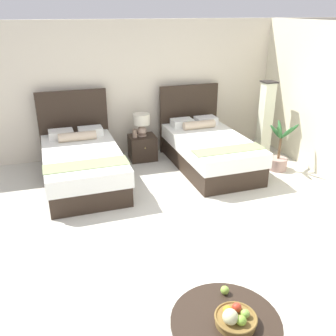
% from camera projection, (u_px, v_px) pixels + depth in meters
% --- Properties ---
extents(ground_plane, '(9.38, 10.22, 0.02)m').
position_uv_depth(ground_plane, '(190.00, 240.00, 4.68)').
color(ground_plane, beige).
extents(wall_back, '(9.38, 0.12, 2.51)m').
position_uv_depth(wall_back, '(132.00, 89.00, 7.08)').
color(wall_back, beige).
rests_on(wall_back, ground).
extents(bed_near_window, '(1.30, 2.19, 1.34)m').
position_uv_depth(bed_near_window, '(82.00, 163.00, 6.11)').
color(bed_near_window, '#2D2219').
rests_on(bed_near_window, ground).
extents(bed_near_corner, '(1.26, 2.19, 1.32)m').
position_uv_depth(bed_near_corner, '(208.00, 149.00, 6.70)').
color(bed_near_corner, '#2D2219').
rests_on(bed_near_corner, ground).
extents(nightstand, '(0.49, 0.46, 0.46)m').
position_uv_depth(nightstand, '(142.00, 148.00, 7.07)').
color(nightstand, '#2D2219').
rests_on(nightstand, ground).
extents(table_lamp, '(0.31, 0.31, 0.42)m').
position_uv_depth(table_lamp, '(142.00, 122.00, 6.88)').
color(table_lamp, tan).
rests_on(table_lamp, nightstand).
extents(vase, '(0.09, 0.09, 0.16)m').
position_uv_depth(vase, '(135.00, 133.00, 6.87)').
color(vase, gray).
rests_on(vase, nightstand).
extents(coffee_table, '(0.87, 0.87, 0.44)m').
position_uv_depth(coffee_table, '(225.00, 332.00, 2.93)').
color(coffee_table, '#2D2219').
rests_on(coffee_table, ground).
extents(fruit_bowl, '(0.33, 0.33, 0.18)m').
position_uv_depth(fruit_bowl, '(235.00, 318.00, 2.83)').
color(fruit_bowl, brown).
rests_on(fruit_bowl, coffee_table).
extents(loose_apple, '(0.07, 0.07, 0.07)m').
position_uv_depth(loose_apple, '(225.00, 290.00, 3.14)').
color(loose_apple, '#8CB644').
rests_on(loose_apple, coffee_table).
extents(floor_lamp_corner, '(0.25, 0.25, 1.45)m').
position_uv_depth(floor_lamp_corner, '(265.00, 119.00, 7.09)').
color(floor_lamp_corner, '#272321').
rests_on(floor_lamp_corner, ground).
extents(potted_palm, '(0.56, 0.55, 0.90)m').
position_uv_depth(potted_palm, '(279.00, 157.00, 6.60)').
color(potted_palm, tan).
rests_on(potted_palm, ground).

